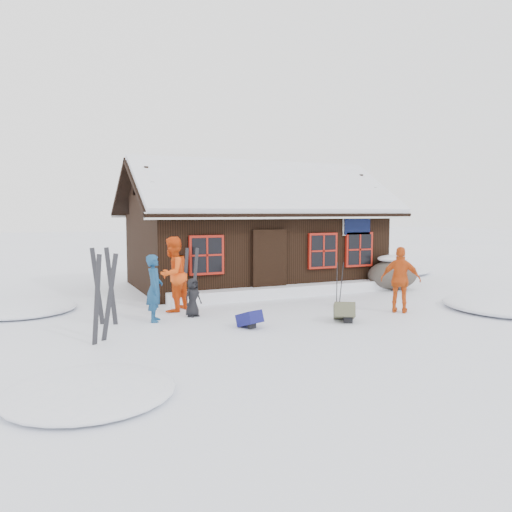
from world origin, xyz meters
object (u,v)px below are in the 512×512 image
object	(u,v)px
skier_orange_left	(173,274)
ski_poles	(339,286)
ski_pair_left	(103,299)
backpack_olive	(344,314)
boulder	(393,274)
skier_teal	(155,288)
backpack_blue	(250,322)
skier_crouched	(193,297)
skier_orange_right	(401,280)

from	to	relation	value
skier_orange_left	ski_poles	xyz separation A→B (m)	(4.17, -1.44, -0.37)
ski_pair_left	backpack_olive	xyz separation A→B (m)	(5.41, -0.45, -0.69)
boulder	backpack_olive	world-z (taller)	boulder
ski_poles	backpack_olive	size ratio (longest dim) A/B	2.04
skier_teal	ski_poles	xyz separation A→B (m)	(4.88, -0.43, -0.19)
ski_pair_left	backpack_olive	distance (m)	5.48
boulder	backpack_olive	distance (m)	5.55
ski_pair_left	backpack_blue	distance (m)	3.21
skier_crouched	ski_poles	world-z (taller)	ski_poles
boulder	skier_teal	bearing A→B (deg)	-168.94
skier_teal	boulder	xyz separation A→B (m)	(8.37, 1.64, -0.27)
boulder	ski_poles	bearing A→B (deg)	-149.47
skier_crouched	backpack_olive	bearing A→B (deg)	-54.86
skier_teal	skier_crouched	world-z (taller)	skier_teal
skier_crouched	ski_poles	size ratio (longest dim) A/B	0.75
skier_teal	skier_crouched	distance (m)	1.04
skier_teal	ski_pair_left	xyz separation A→B (m)	(-1.34, -1.40, 0.06)
skier_orange_right	backpack_blue	bearing A→B (deg)	44.35
ski_poles	backpack_olive	world-z (taller)	ski_poles
skier_orange_left	ski_poles	distance (m)	4.43
backpack_blue	skier_crouched	bearing A→B (deg)	98.74
skier_teal	backpack_blue	bearing A→B (deg)	-112.98
boulder	backpack_blue	size ratio (longest dim) A/B	3.45
ski_poles	boulder	bearing A→B (deg)	30.53
skier_teal	ski_poles	size ratio (longest dim) A/B	1.24
skier_orange_right	skier_crouched	world-z (taller)	skier_orange_right
skier_orange_left	backpack_olive	xyz separation A→B (m)	(3.37, -2.87, -0.80)
skier_teal	skier_orange_left	distance (m)	1.25
skier_teal	skier_crouched	bearing A→B (deg)	-63.47
skier_teal	skier_orange_left	size ratio (longest dim) A/B	0.81
skier_orange_right	ski_poles	xyz separation A→B (m)	(-1.12, 1.13, -0.25)
boulder	backpack_blue	bearing A→B (deg)	-154.42
backpack_blue	skier_orange_right	bearing A→B (deg)	-17.37
skier_orange_left	backpack_blue	distance (m)	2.87
ski_pair_left	skier_crouched	bearing A→B (deg)	5.75
skier_teal	skier_crouched	size ratio (longest dim) A/B	1.66
boulder	backpack_blue	world-z (taller)	boulder
backpack_blue	backpack_olive	distance (m)	2.32
skier_teal	backpack_blue	size ratio (longest dim) A/B	3.10
skier_orange_left	skier_teal	bearing A→B (deg)	12.22
skier_orange_right	skier_crouched	xyz separation A→B (m)	(-5.01, 1.71, -0.37)
skier_crouched	ski_poles	xyz separation A→B (m)	(3.89, -0.58, 0.12)
backpack_olive	backpack_blue	bearing A→B (deg)	-158.16
boulder	ski_poles	world-z (taller)	ski_poles
skier_orange_right	skier_orange_left	bearing A→B (deg)	18.94
backpack_olive	skier_crouched	bearing A→B (deg)	177.15
ski_poles	backpack_blue	size ratio (longest dim) A/B	2.50
skier_crouched	backpack_olive	xyz separation A→B (m)	(3.09, -2.01, -0.31)
skier_crouched	boulder	xyz separation A→B (m)	(7.39, 1.48, 0.05)
skier_teal	backpack_olive	size ratio (longest dim) A/B	2.54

